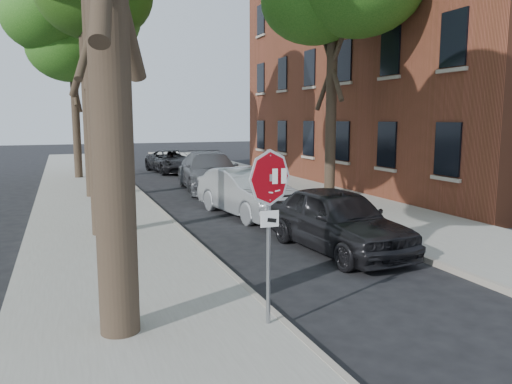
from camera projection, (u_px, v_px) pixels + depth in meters
ground at (310, 324)px, 7.75m from camera, size 120.00×120.00×0.00m
sidewalk_left at (94, 206)px, 17.91m from camera, size 4.00×55.00×0.12m
sidewalk_right at (305, 193)px, 20.96m from camera, size 4.00×55.00×0.12m
curb_left at (151, 202)px, 18.64m from camera, size 0.12×55.00×0.13m
curb_right at (260, 196)px, 20.22m from camera, size 0.12×55.00×0.13m
apartment_building at (435, 27)px, 24.56m from camera, size 12.20×20.20×15.30m
stop_sign at (269, 203)px, 7.19m from camera, size 0.76×0.34×2.61m
tree_far at (71, 38)px, 25.19m from camera, size 5.29×4.91×9.33m
tree_right at (331, 6)px, 18.16m from camera, size 5.29×4.91×9.33m
car_a at (337, 220)px, 11.91m from camera, size 2.14×4.63×1.54m
car_b at (248, 192)px, 16.27m from camera, size 2.28×4.89×1.55m
car_c at (210, 171)px, 22.08m from camera, size 2.91×6.00×1.68m
car_d at (172, 161)px, 29.48m from camera, size 2.71×5.00×1.33m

